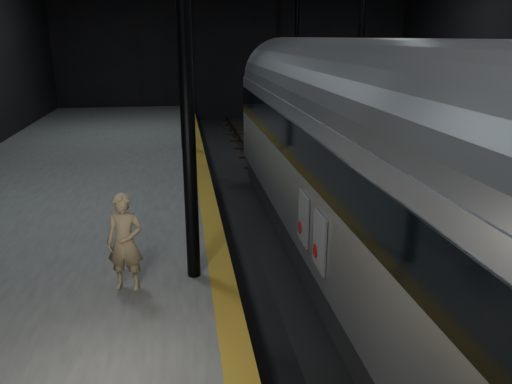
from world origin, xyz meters
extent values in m
plane|color=black|center=(0.00, 0.00, 0.00)|extent=(44.00, 44.00, 0.00)
cube|color=#4D4C4A|center=(-7.50, 0.00, 0.50)|extent=(9.00, 43.80, 1.00)
cube|color=#8E6019|center=(-3.25, 0.00, 1.00)|extent=(0.50, 43.80, 0.01)
cube|color=#3F3328|center=(-0.72, 0.00, 0.17)|extent=(0.08, 43.00, 0.14)
cube|color=#3F3328|center=(0.72, 0.00, 0.17)|extent=(0.08, 43.00, 0.14)
cube|color=black|center=(0.00, 0.00, 0.06)|extent=(2.40, 42.00, 0.12)
cylinder|color=black|center=(-3.80, -4.00, 6.00)|extent=(0.26, 0.26, 10.00)
cylinder|color=black|center=(-3.80, 8.00, 6.00)|extent=(0.26, 0.26, 10.00)
cylinder|color=black|center=(3.80, 8.00, 6.00)|extent=(0.26, 0.26, 10.00)
cylinder|color=black|center=(-3.80, 20.00, 6.00)|extent=(0.26, 0.26, 10.00)
cylinder|color=black|center=(3.80, 20.00, 6.00)|extent=(0.26, 0.26, 10.00)
cube|color=gray|center=(0.00, -3.96, 2.59)|extent=(2.95, 20.35, 3.05)
cube|color=black|center=(0.00, -3.96, 0.68)|extent=(2.70, 19.94, 0.86)
cube|color=black|center=(0.00, -3.96, 3.31)|extent=(3.01, 20.04, 0.92)
cylinder|color=slate|center=(0.00, -3.96, 4.12)|extent=(2.89, 20.14, 2.89)
cube|color=black|center=(0.00, 3.16, 0.31)|extent=(1.83, 2.24, 0.36)
cube|color=silver|center=(-1.51, -4.98, 1.98)|extent=(0.04, 0.76, 1.07)
cube|color=silver|center=(-1.51, -3.76, 1.98)|extent=(0.04, 0.76, 1.07)
cylinder|color=red|center=(-1.53, -4.80, 1.73)|extent=(0.03, 0.26, 0.26)
cylinder|color=red|center=(-1.53, -3.58, 1.73)|extent=(0.03, 0.26, 0.26)
imported|color=tan|center=(-5.06, -4.35, 1.94)|extent=(0.76, 0.58, 1.88)
camera|label=1|loc=(-3.94, -13.18, 5.60)|focal=35.00mm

